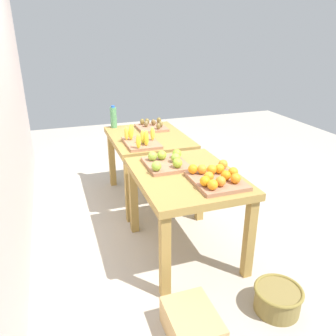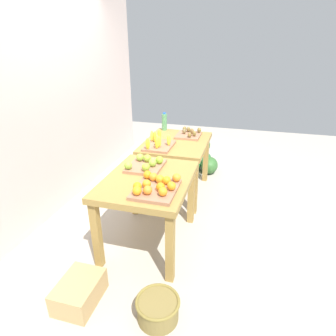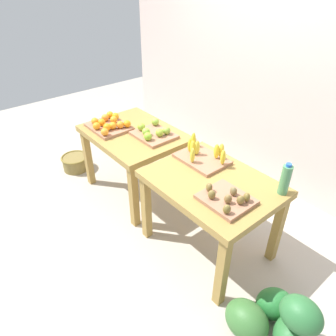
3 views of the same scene
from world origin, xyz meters
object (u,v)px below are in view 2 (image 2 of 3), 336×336
object	(u,v)px
orange_bin	(156,186)
watermelon_pile	(203,159)
display_table_left	(149,188)
wicker_basket	(158,308)
banana_crate	(159,144)
kiwi_bin	(189,134)
display_table_right	(176,149)
water_bottle	(164,122)
cardboard_produce_box	(79,292)
apple_bin	(146,164)

from	to	relation	value
orange_bin	watermelon_pile	world-z (taller)	orange_bin
display_table_left	wicker_basket	xyz separation A→B (m)	(-0.85, -0.35, -0.54)
banana_crate	wicker_basket	distance (m)	1.90
orange_bin	kiwi_bin	bearing A→B (deg)	1.16
display_table_right	water_bottle	distance (m)	0.58
water_bottle	display_table_right	bearing A→B (deg)	-146.99
banana_crate	cardboard_produce_box	bearing A→B (deg)	175.20
apple_bin	banana_crate	size ratio (longest dim) A/B	0.89
water_bottle	cardboard_produce_box	bearing A→B (deg)	179.76
water_bottle	orange_bin	bearing A→B (deg)	-166.27
display_table_right	watermelon_pile	size ratio (longest dim) A/B	1.78
banana_crate	water_bottle	distance (m)	0.74
orange_bin	display_table_right	bearing A→B (deg)	6.30
banana_crate	wicker_basket	size ratio (longest dim) A/B	1.34
apple_bin	cardboard_produce_box	size ratio (longest dim) A/B	1.00
watermelon_pile	display_table_left	bearing A→B (deg)	173.15
display_table_left	cardboard_produce_box	xyz separation A→B (m)	(-0.87, 0.30, -0.53)
display_table_left	kiwi_bin	world-z (taller)	kiwi_bin
display_table_right	apple_bin	size ratio (longest dim) A/B	2.60
display_table_left	water_bottle	distance (m)	1.61
banana_crate	cardboard_produce_box	xyz separation A→B (m)	(-1.71, 0.14, -0.69)
apple_bin	banana_crate	world-z (taller)	banana_crate
kiwi_bin	cardboard_produce_box	bearing A→B (deg)	169.46
cardboard_produce_box	orange_bin	bearing A→B (deg)	-35.00
display_table_right	kiwi_bin	world-z (taller)	kiwi_bin
apple_bin	kiwi_bin	world-z (taller)	apple_bin
display_table_left	orange_bin	bearing A→B (deg)	-146.99
apple_bin	kiwi_bin	distance (m)	1.18
cardboard_produce_box	apple_bin	bearing A→B (deg)	-10.55
display_table_left	wicker_basket	world-z (taller)	display_table_left
display_table_right	cardboard_produce_box	xyz separation A→B (m)	(-1.99, 0.30, -0.53)
orange_bin	banana_crate	distance (m)	1.11
watermelon_pile	kiwi_bin	bearing A→B (deg)	168.91
display_table_right	water_bottle	world-z (taller)	water_bottle
display_table_left	wicker_basket	distance (m)	1.07
kiwi_bin	wicker_basket	xyz separation A→B (m)	(-2.22, -0.23, -0.68)
water_bottle	cardboard_produce_box	world-z (taller)	water_bottle
display_table_left	watermelon_pile	bearing A→B (deg)	-6.85
display_table_right	watermelon_pile	bearing A→B (deg)	-15.30
kiwi_bin	water_bottle	size ratio (longest dim) A/B	1.37
banana_crate	display_table_right	bearing A→B (deg)	-29.33
display_table_right	display_table_left	bearing A→B (deg)	180.00
cardboard_produce_box	watermelon_pile	bearing A→B (deg)	-10.66
kiwi_bin	cardboard_produce_box	size ratio (longest dim) A/B	0.90
wicker_basket	kiwi_bin	bearing A→B (deg)	6.00
orange_bin	cardboard_produce_box	world-z (taller)	orange_bin
display_table_right	wicker_basket	world-z (taller)	display_table_right
watermelon_pile	water_bottle	bearing A→B (deg)	129.15
banana_crate	wicker_basket	world-z (taller)	banana_crate
water_bottle	apple_bin	bearing A→B (deg)	-171.99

